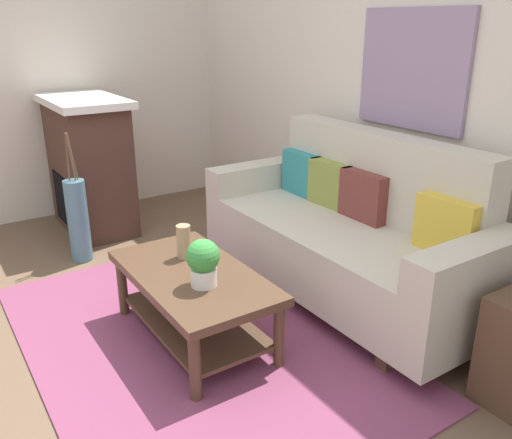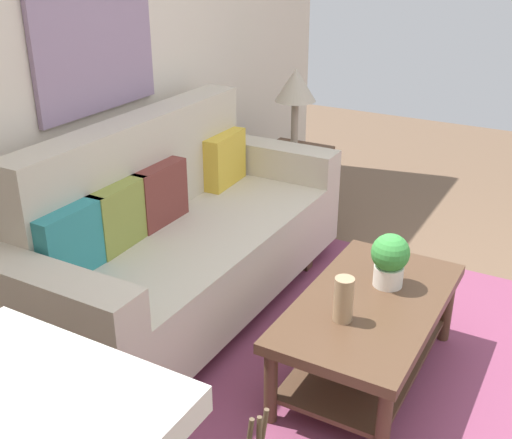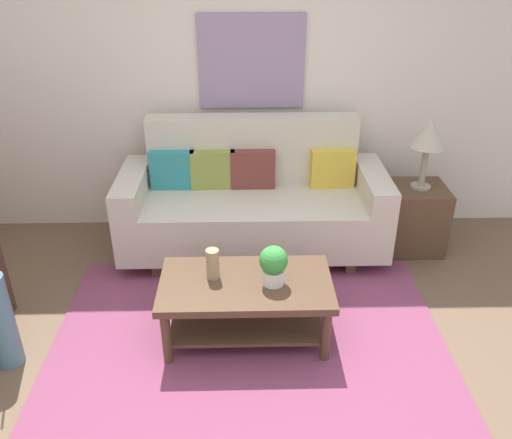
{
  "view_description": "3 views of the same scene",
  "coord_description": "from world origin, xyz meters",
  "px_view_note": "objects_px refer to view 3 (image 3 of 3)",
  "views": [
    {
      "loc": [
        2.42,
        -0.67,
        1.75
      ],
      "look_at": [
        -0.13,
        1.02,
        0.61
      ],
      "focal_mm": 37.24,
      "sensor_mm": 36.0,
      "label": 1
    },
    {
      "loc": [
        -2.42,
        -0.24,
        1.96
      ],
      "look_at": [
        0.09,
        1.18,
        0.64
      ],
      "focal_mm": 44.52,
      "sensor_mm": 36.0,
      "label": 2
    },
    {
      "loc": [
        -0.02,
        -2.25,
        2.38
      ],
      "look_at": [
        0.06,
        1.0,
        0.62
      ],
      "focal_mm": 37.13,
      "sensor_mm": 36.0,
      "label": 3
    }
  ],
  "objects_px": {
    "throw_pillow_maroon": "(253,169)",
    "couch": "(253,203)",
    "potted_plant_tabletop": "(273,264)",
    "floor_vase": "(1,322)",
    "throw_pillow_teal": "(173,170)",
    "throw_pillow_mustard": "(332,168)",
    "throw_pillow_olive": "(213,169)",
    "coffee_table": "(246,296)",
    "side_table": "(415,218)",
    "tabletop_vase": "(213,264)",
    "framed_painting": "(252,62)",
    "table_lamp": "(429,136)"
  },
  "relations": [
    {
      "from": "coffee_table",
      "to": "table_lamp",
      "type": "relative_size",
      "value": 1.93
    },
    {
      "from": "floor_vase",
      "to": "throw_pillow_mustard",
      "type": "bearing_deg",
      "value": 33.6
    },
    {
      "from": "couch",
      "to": "potted_plant_tabletop",
      "type": "distance_m",
      "value": 1.14
    },
    {
      "from": "table_lamp",
      "to": "floor_vase",
      "type": "bearing_deg",
      "value": -155.47
    },
    {
      "from": "throw_pillow_mustard",
      "to": "tabletop_vase",
      "type": "distance_m",
      "value": 1.51
    },
    {
      "from": "throw_pillow_olive",
      "to": "coffee_table",
      "type": "bearing_deg",
      "value": -78.24
    },
    {
      "from": "throw_pillow_maroon",
      "to": "floor_vase",
      "type": "bearing_deg",
      "value": -136.62
    },
    {
      "from": "throw_pillow_mustard",
      "to": "table_lamp",
      "type": "relative_size",
      "value": 0.63
    },
    {
      "from": "throw_pillow_maroon",
      "to": "framed_painting",
      "type": "bearing_deg",
      "value": 90.0
    },
    {
      "from": "couch",
      "to": "floor_vase",
      "type": "xyz_separation_m",
      "value": [
        -1.54,
        -1.33,
        -0.11
      ]
    },
    {
      "from": "potted_plant_tabletop",
      "to": "table_lamp",
      "type": "relative_size",
      "value": 0.46
    },
    {
      "from": "throw_pillow_maroon",
      "to": "couch",
      "type": "bearing_deg",
      "value": -90.0
    },
    {
      "from": "table_lamp",
      "to": "throw_pillow_maroon",
      "type": "bearing_deg",
      "value": 174.33
    },
    {
      "from": "couch",
      "to": "table_lamp",
      "type": "height_order",
      "value": "table_lamp"
    },
    {
      "from": "throw_pillow_teal",
      "to": "tabletop_vase",
      "type": "xyz_separation_m",
      "value": [
        0.37,
        -1.18,
        -0.15
      ]
    },
    {
      "from": "tabletop_vase",
      "to": "floor_vase",
      "type": "xyz_separation_m",
      "value": [
        -1.27,
        -0.28,
        -0.21
      ]
    },
    {
      "from": "couch",
      "to": "framed_painting",
      "type": "xyz_separation_m",
      "value": [
        0.0,
        0.47,
        1.04
      ]
    },
    {
      "from": "tabletop_vase",
      "to": "throw_pillow_olive",
      "type": "bearing_deg",
      "value": 92.37
    },
    {
      "from": "tabletop_vase",
      "to": "side_table",
      "type": "bearing_deg",
      "value": 32.59
    },
    {
      "from": "throw_pillow_maroon",
      "to": "table_lamp",
      "type": "xyz_separation_m",
      "value": [
        1.36,
        -0.13,
        0.31
      ]
    },
    {
      "from": "throw_pillow_teal",
      "to": "throw_pillow_mustard",
      "type": "relative_size",
      "value": 1.0
    },
    {
      "from": "potted_plant_tabletop",
      "to": "floor_vase",
      "type": "height_order",
      "value": "potted_plant_tabletop"
    },
    {
      "from": "tabletop_vase",
      "to": "framed_painting",
      "type": "bearing_deg",
      "value": 79.67
    },
    {
      "from": "potted_plant_tabletop",
      "to": "throw_pillow_teal",
      "type": "bearing_deg",
      "value": 121.09
    },
    {
      "from": "coffee_table",
      "to": "tabletop_vase",
      "type": "xyz_separation_m",
      "value": [
        -0.21,
        0.05,
        0.22
      ]
    },
    {
      "from": "framed_painting",
      "to": "throw_pillow_teal",
      "type": "bearing_deg",
      "value": -152.4
    },
    {
      "from": "throw_pillow_teal",
      "to": "tabletop_vase",
      "type": "distance_m",
      "value": 1.25
    },
    {
      "from": "tabletop_vase",
      "to": "throw_pillow_maroon",
      "type": "bearing_deg",
      "value": 76.78
    },
    {
      "from": "throw_pillow_teal",
      "to": "throw_pillow_olive",
      "type": "xyz_separation_m",
      "value": [
        0.33,
        0.0,
        0.0
      ]
    },
    {
      "from": "couch",
      "to": "throw_pillow_maroon",
      "type": "relative_size",
      "value": 5.88
    },
    {
      "from": "throw_pillow_olive",
      "to": "side_table",
      "type": "xyz_separation_m",
      "value": [
        1.68,
        -0.13,
        -0.4
      ]
    },
    {
      "from": "throw_pillow_maroon",
      "to": "tabletop_vase",
      "type": "distance_m",
      "value": 1.22
    },
    {
      "from": "potted_plant_tabletop",
      "to": "framed_painting",
      "type": "bearing_deg",
      "value": 93.71
    },
    {
      "from": "throw_pillow_mustard",
      "to": "potted_plant_tabletop",
      "type": "xyz_separation_m",
      "value": [
        -0.55,
        -1.25,
        -0.11
      ]
    },
    {
      "from": "throw_pillow_mustard",
      "to": "couch",
      "type": "bearing_deg",
      "value": -169.02
    },
    {
      "from": "throw_pillow_mustard",
      "to": "floor_vase",
      "type": "distance_m",
      "value": 2.66
    },
    {
      "from": "side_table",
      "to": "floor_vase",
      "type": "relative_size",
      "value": 0.87
    },
    {
      "from": "throw_pillow_maroon",
      "to": "framed_painting",
      "type": "xyz_separation_m",
      "value": [
        -0.0,
        0.34,
        0.79
      ]
    },
    {
      "from": "framed_painting",
      "to": "coffee_table",
      "type": "bearing_deg",
      "value": -92.52
    },
    {
      "from": "throw_pillow_olive",
      "to": "framed_painting",
      "type": "xyz_separation_m",
      "value": [
        0.33,
        0.34,
        0.79
      ]
    },
    {
      "from": "potted_plant_tabletop",
      "to": "table_lamp",
      "type": "xyz_separation_m",
      "value": [
        1.26,
        1.12,
        0.42
      ]
    },
    {
      "from": "floor_vase",
      "to": "tabletop_vase",
      "type": "bearing_deg",
      "value": 12.42
    },
    {
      "from": "throw_pillow_olive",
      "to": "throw_pillow_maroon",
      "type": "bearing_deg",
      "value": 0.0
    },
    {
      "from": "throw_pillow_maroon",
      "to": "potted_plant_tabletop",
      "type": "bearing_deg",
      "value": -85.29
    },
    {
      "from": "throw_pillow_maroon",
      "to": "tabletop_vase",
      "type": "relative_size",
      "value": 1.77
    },
    {
      "from": "coffee_table",
      "to": "throw_pillow_mustard",
      "type": "bearing_deg",
      "value": 59.67
    },
    {
      "from": "coffee_table",
      "to": "potted_plant_tabletop",
      "type": "relative_size",
      "value": 4.2
    },
    {
      "from": "throw_pillow_teal",
      "to": "floor_vase",
      "type": "height_order",
      "value": "throw_pillow_teal"
    },
    {
      "from": "coffee_table",
      "to": "floor_vase",
      "type": "height_order",
      "value": "floor_vase"
    },
    {
      "from": "tabletop_vase",
      "to": "throw_pillow_mustard",
      "type": "bearing_deg",
      "value": 51.78
    }
  ]
}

